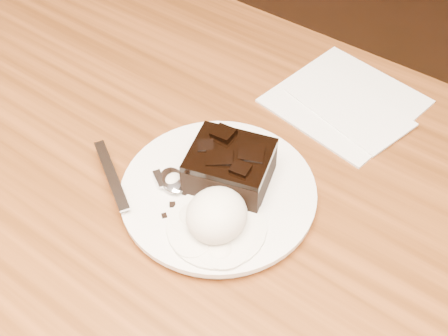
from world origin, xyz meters
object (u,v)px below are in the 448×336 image
Objects in this scene: brownie at (230,169)px; ice_cream_scoop at (217,215)px; napkin at (345,100)px; plate at (218,194)px; spoon at (173,182)px.

ice_cream_scoop is (0.02, -0.06, 0.00)m from brownie.
brownie is at bearing -99.10° from napkin.
plate is 0.06m from ice_cream_scoop.
plate is 3.32× the size of ice_cream_scoop.
ice_cream_scoop is 0.40× the size of spoon.
brownie is 0.06m from ice_cream_scoop.
brownie is (0.00, 0.02, 0.03)m from plate.
plate is 2.54× the size of brownie.
napkin is at bearing 88.35° from ice_cream_scoop.
brownie reaches higher than plate.
napkin is at bearing 12.72° from spoon.
ice_cream_scoop is (0.03, -0.04, 0.03)m from plate.
brownie is at bearing 113.88° from ice_cream_scoop.
ice_cream_scoop reaches higher than spoon.
ice_cream_scoop is at bearing -54.98° from plate.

